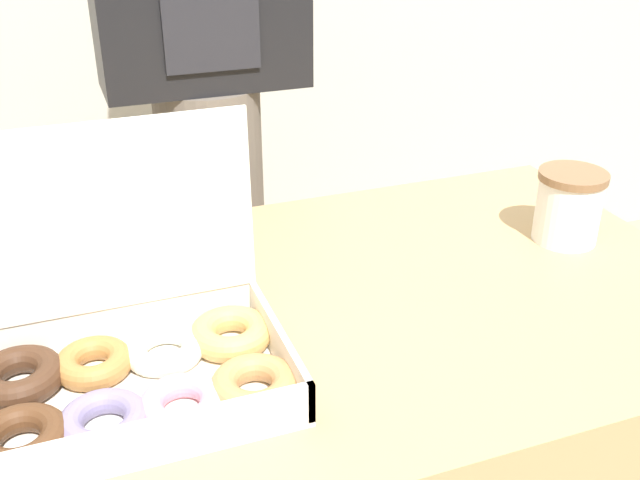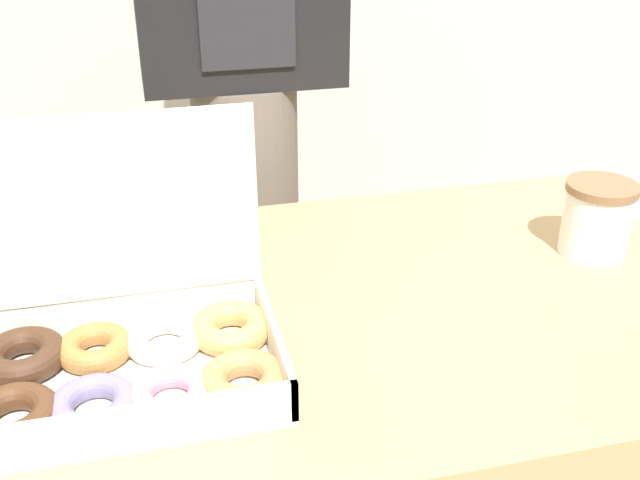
% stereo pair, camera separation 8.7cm
% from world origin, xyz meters
% --- Properties ---
extents(donut_box, '(0.38, 0.25, 0.29)m').
position_xyz_m(donut_box, '(-0.30, -0.10, 0.82)').
color(donut_box, white).
rests_on(donut_box, table).
extents(coffee_cup, '(0.11, 0.11, 0.11)m').
position_xyz_m(coffee_cup, '(0.39, 0.05, 0.84)').
color(coffee_cup, white).
rests_on(coffee_cup, table).
extents(person_customer, '(0.37, 0.23, 1.77)m').
position_xyz_m(person_customer, '(-0.06, 0.56, 1.01)').
color(person_customer, '#665B51').
rests_on(person_customer, ground_plane).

